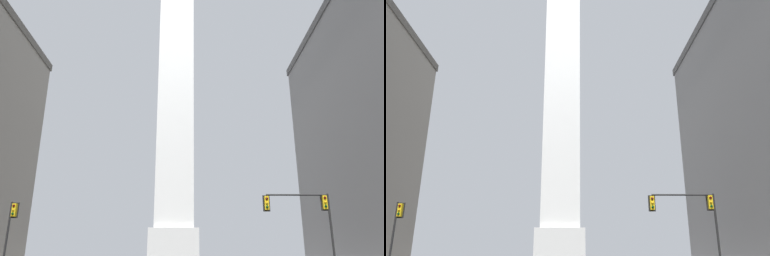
# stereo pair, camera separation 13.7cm
# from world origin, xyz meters

# --- Properties ---
(obelisk) EXTENTS (7.36, 7.36, 64.97)m
(obelisk) POSITION_xyz_m (0.00, 56.65, 31.15)
(obelisk) COLOR silver
(obelisk) RESTS_ON ground_plane
(traffic_light_mid_left) EXTENTS (0.79, 0.52, 5.99)m
(traffic_light_mid_left) POSITION_xyz_m (-13.27, 30.78, 3.94)
(traffic_light_mid_left) COLOR black
(traffic_light_mid_left) RESTS_ON ground_plane
(traffic_light_mid_right) EXTENTS (5.57, 0.51, 6.39)m
(traffic_light_mid_right) POSITION_xyz_m (11.71, 28.47, 4.89)
(traffic_light_mid_right) COLOR black
(traffic_light_mid_right) RESTS_ON ground_plane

